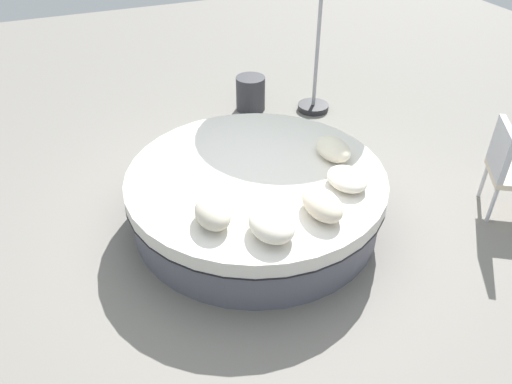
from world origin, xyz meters
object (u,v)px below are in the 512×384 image
(throw_pillow_0, at_px, (213,213))
(throw_pillow_4, at_px, (333,149))
(throw_pillow_2, at_px, (322,204))
(round_bed, at_px, (256,196))
(side_table, at_px, (251,93))
(throw_pillow_1, at_px, (272,224))
(throw_pillow_3, at_px, (347,179))
(patio_chair, at_px, (509,165))

(throw_pillow_0, distance_m, throw_pillow_4, 1.55)
(throw_pillow_2, xyz_separation_m, throw_pillow_4, (-0.77, 0.54, -0.00))
(throw_pillow_0, xyz_separation_m, throw_pillow_2, (0.23, 0.91, -0.00))
(round_bed, bearing_deg, throw_pillow_2, 20.51)
(throw_pillow_2, relative_size, side_table, 1.01)
(throw_pillow_1, relative_size, throw_pillow_3, 1.09)
(throw_pillow_3, distance_m, patio_chair, 1.71)
(throw_pillow_3, bearing_deg, round_bed, -125.21)
(throw_pillow_3, height_order, side_table, throw_pillow_3)
(throw_pillow_2, distance_m, throw_pillow_4, 0.94)
(round_bed, bearing_deg, patio_chair, 71.44)
(throw_pillow_4, bearing_deg, throw_pillow_0, -69.56)
(throw_pillow_0, relative_size, throw_pillow_3, 0.99)
(throw_pillow_3, bearing_deg, throw_pillow_2, -55.57)
(throw_pillow_1, distance_m, throw_pillow_2, 0.51)
(throw_pillow_3, xyz_separation_m, patio_chair, (0.30, 1.68, -0.07))
(throw_pillow_1, height_order, throw_pillow_3, throw_pillow_1)
(throw_pillow_1, bearing_deg, patio_chair, 91.41)
(patio_chair, bearing_deg, throw_pillow_2, -58.81)
(round_bed, bearing_deg, throw_pillow_4, 89.08)
(round_bed, height_order, throw_pillow_0, throw_pillow_0)
(patio_chair, bearing_deg, side_table, -122.51)
(throw_pillow_3, relative_size, side_table, 0.91)
(throw_pillow_2, distance_m, side_table, 3.21)
(round_bed, xyz_separation_m, throw_pillow_0, (0.55, -0.62, 0.37))
(throw_pillow_1, bearing_deg, round_bed, 166.22)
(round_bed, relative_size, throw_pillow_3, 5.82)
(throw_pillow_0, height_order, throw_pillow_4, throw_pillow_0)
(throw_pillow_0, height_order, side_table, throw_pillow_0)
(throw_pillow_1, height_order, throw_pillow_2, throw_pillow_1)
(round_bed, height_order, throw_pillow_1, throw_pillow_1)
(throw_pillow_4, xyz_separation_m, side_table, (-2.35, 0.03, -0.41))
(throw_pillow_2, xyz_separation_m, throw_pillow_3, (-0.29, 0.42, -0.02))
(side_table, bearing_deg, throw_pillow_1, -18.58)
(round_bed, relative_size, patio_chair, 2.60)
(round_bed, height_order, throw_pillow_2, throw_pillow_2)
(throw_pillow_1, bearing_deg, throw_pillow_2, 98.91)
(throw_pillow_2, bearing_deg, throw_pillow_3, 124.43)
(throw_pillow_1, xyz_separation_m, patio_chair, (-0.06, 2.60, -0.10))
(round_bed, height_order, throw_pillow_3, throw_pillow_3)
(throw_pillow_2, relative_size, patio_chair, 0.50)
(throw_pillow_0, height_order, patio_chair, patio_chair)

